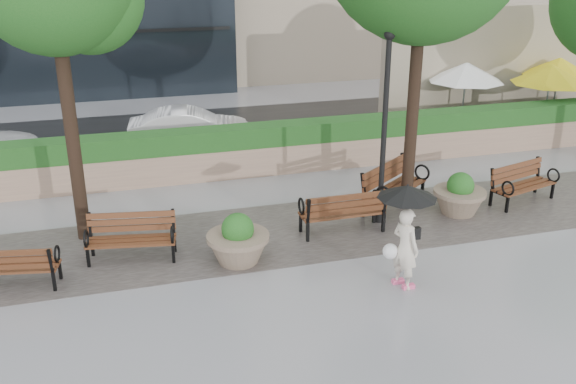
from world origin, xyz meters
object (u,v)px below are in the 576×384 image
object	(u,v)px
car_right	(191,129)
pedestrian	(406,226)
bench_4	(522,192)
planter_left	(238,243)
lamppost	(384,141)
bench_0	(14,275)
bench_3	(394,195)
planter_right	(459,198)
bench_1	(132,247)
bench_2	(342,220)

from	to	relation	value
car_right	pedestrian	world-z (taller)	pedestrian
bench_4	planter_left	distance (m)	7.44
lamppost	bench_0	bearing A→B (deg)	-173.22
bench_3	bench_4	size ratio (longest dim) A/B	1.10
bench_0	lamppost	bearing A→B (deg)	-162.28
bench_0	planter_left	size ratio (longest dim) A/B	1.36
lamppost	car_right	bearing A→B (deg)	116.27
bench_0	planter_right	xyz separation A→B (m)	(9.69, 0.80, 0.14)
planter_left	pedestrian	size ratio (longest dim) A/B	0.63
lamppost	bench_3	bearing A→B (deg)	45.05
bench_4	car_right	distance (m)	9.82
bench_0	planter_left	distance (m)	4.20
pedestrian	bench_1	bearing A→B (deg)	39.82
bench_2	lamppost	size ratio (longest dim) A/B	0.43
bench_1	car_right	bearing A→B (deg)	82.77
bench_1	bench_2	bearing A→B (deg)	10.43
bench_1	bench_2	size ratio (longest dim) A/B	0.99
bench_0	bench_2	distance (m)	6.71
bench_1	bench_2	xyz separation A→B (m)	(4.51, 0.04, 0.02)
bench_1	lamppost	bearing A→B (deg)	13.80
planter_left	planter_right	bearing A→B (deg)	9.99
bench_1	bench_3	distance (m)	6.29
bench_3	bench_0	bearing A→B (deg)	154.64
planter_right	pedestrian	bearing A→B (deg)	-135.25
car_right	lamppost	bearing A→B (deg)	-146.68
planter_right	bench_1	bearing A→B (deg)	-177.98
bench_3	bench_2	bearing A→B (deg)	174.30
planter_right	pedestrian	world-z (taller)	pedestrian
bench_2	bench_4	world-z (taller)	bench_2
bench_3	bench_4	xyz separation A→B (m)	(3.17, -0.57, -0.04)
planter_left	car_right	bearing A→B (deg)	88.70
bench_0	car_right	bearing A→B (deg)	-108.65
bench_0	bench_1	size ratio (longest dim) A/B	0.93
car_right	pedestrian	distance (m)	9.98
bench_3	pedestrian	distance (m)	3.87
bench_1	pedestrian	distance (m)	5.44
bench_4	car_right	xyz separation A→B (m)	(-7.17, 6.71, 0.34)
car_right	bench_4	bearing A→B (deg)	-126.06
planter_right	pedestrian	xyz separation A→B (m)	(-2.75, -2.73, 0.81)
planter_left	pedestrian	xyz separation A→B (m)	(2.74, -1.76, 0.80)
lamppost	car_right	size ratio (longest dim) A/B	1.16
bench_1	pedestrian	bearing A→B (deg)	-17.41
bench_4	planter_right	xyz separation A→B (m)	(-1.85, -0.19, 0.12)
bench_2	bench_0	bearing A→B (deg)	4.85
bench_3	pedestrian	xyz separation A→B (m)	(-1.43, -3.49, 0.89)
pedestrian	planter_right	bearing A→B (deg)	-68.14
bench_1	bench_2	world-z (taller)	bench_2
bench_1	lamppost	world-z (taller)	lamppost
bench_0	car_right	xyz separation A→B (m)	(4.37, 7.70, 0.36)
bench_2	car_right	bearing A→B (deg)	-72.17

